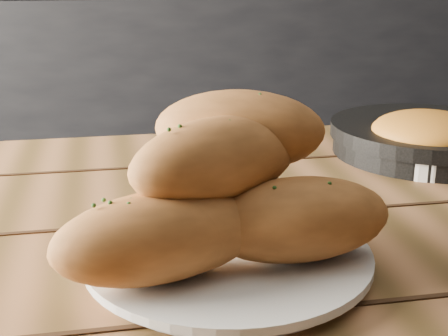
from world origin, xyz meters
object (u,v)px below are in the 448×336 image
table (377,333)px  skillet (430,138)px  bread_rolls (214,195)px  bowl (428,140)px  plate (228,258)px

table → skillet: skillet is taller
bread_rolls → bowl: size_ratio=1.64×
bread_rolls → skillet: size_ratio=0.72×
bread_rolls → bowl: bearing=37.7°
plate → bowl: 0.43m
table → bread_rolls: bread_rolls is taller
table → skillet: bearing=55.2°
plate → bread_rolls: bearing=-160.3°
table → bowl: (0.18, 0.25, 0.13)m
skillet → bowl: bowl is taller
bread_rolls → bowl: bread_rolls is taller
plate → bowl: size_ratio=1.42×
table → bowl: bearing=54.9°
table → bread_rolls: bearing=-173.3°
table → skillet: 0.37m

